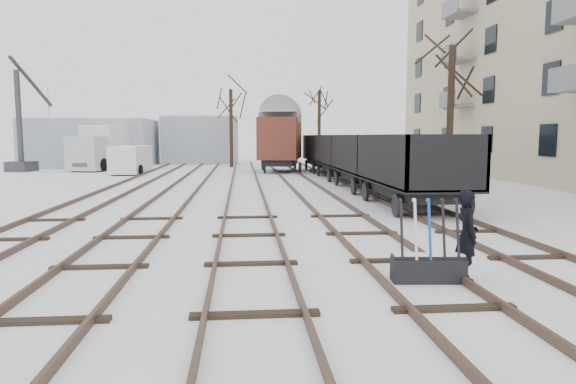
% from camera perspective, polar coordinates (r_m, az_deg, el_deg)
% --- Properties ---
extents(ground, '(120.00, 120.00, 0.00)m').
position_cam_1_polar(ground, '(10.57, -4.12, -8.10)').
color(ground, white).
rests_on(ground, ground).
extents(tracks, '(13.90, 52.00, 0.16)m').
position_cam_1_polar(tracks, '(24.05, -4.74, 0.17)').
color(tracks, black).
rests_on(tracks, ground).
extents(shed_left, '(10.00, 8.00, 4.10)m').
position_cam_1_polar(shed_left, '(47.99, -20.77, 5.19)').
color(shed_left, '#99A1AD').
rests_on(shed_left, ground).
extents(shed_right, '(7.00, 6.00, 4.50)m').
position_cam_1_polar(shed_right, '(50.39, -9.58, 5.77)').
color(shed_right, '#99A1AD').
rests_on(shed_right, ground).
extents(ground_frame, '(1.33, 0.54, 1.49)m').
position_cam_1_polar(ground_frame, '(9.66, 15.31, -7.96)').
color(ground_frame, black).
rests_on(ground_frame, ground).
extents(worker, '(0.45, 0.64, 1.65)m').
position_cam_1_polar(worker, '(9.92, 19.28, -4.52)').
color(worker, black).
rests_on(worker, ground).
extents(freight_wagon_a, '(2.61, 6.53, 2.67)m').
position_cam_1_polar(freight_wagon_a, '(19.19, 13.61, 1.31)').
color(freight_wagon_a, black).
rests_on(freight_wagon_a, ground).
extents(freight_wagon_b, '(2.61, 6.53, 2.67)m').
position_cam_1_polar(freight_wagon_b, '(25.31, 8.96, 2.57)').
color(freight_wagon_b, black).
rests_on(freight_wagon_b, ground).
extents(freight_wagon_c, '(2.61, 6.53, 2.67)m').
position_cam_1_polar(freight_wagon_c, '(31.55, 6.12, 3.33)').
color(freight_wagon_c, black).
rests_on(freight_wagon_c, ground).
extents(freight_wagon_d, '(2.61, 6.53, 2.67)m').
position_cam_1_polar(freight_wagon_d, '(37.84, 4.23, 3.83)').
color(freight_wagon_d, black).
rests_on(freight_wagon_d, ground).
extents(box_van_wagon, '(3.94, 6.08, 4.31)m').
position_cam_1_polar(box_van_wagon, '(37.56, -0.84, 6.10)').
color(box_van_wagon, black).
rests_on(box_van_wagon, ground).
extents(lorry, '(3.75, 7.80, 3.40)m').
position_cam_1_polar(lorry, '(42.58, -19.53, 4.74)').
color(lorry, black).
rests_on(lorry, ground).
extents(panel_van, '(2.19, 4.48, 1.92)m').
position_cam_1_polar(panel_van, '(37.06, -17.05, 3.49)').
color(panel_van, silver).
rests_on(panel_van, ground).
extents(crane, '(2.01, 4.96, 8.32)m').
position_cam_1_polar(crane, '(42.76, -27.51, 4.99)').
color(crane, '#2F2F34').
rests_on(crane, ground).
extents(tree_near, '(0.30, 0.30, 6.51)m').
position_cam_1_polar(tree_near, '(23.78, 17.57, 7.51)').
color(tree_near, black).
rests_on(tree_near, ground).
extents(tree_far_left, '(0.30, 0.30, 6.44)m').
position_cam_1_polar(tree_far_left, '(43.22, -6.33, 7.04)').
color(tree_far_left, black).
rests_on(tree_far_left, ground).
extents(tree_far_right, '(0.30, 0.30, 6.69)m').
position_cam_1_polar(tree_far_right, '(47.33, 3.48, 7.14)').
color(tree_far_right, black).
rests_on(tree_far_right, ground).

